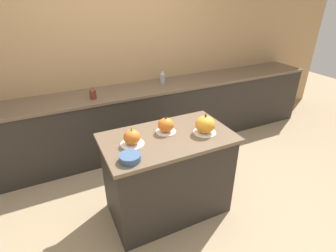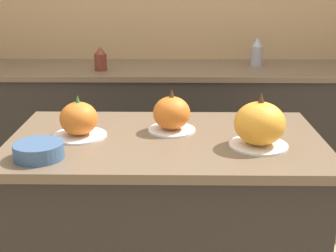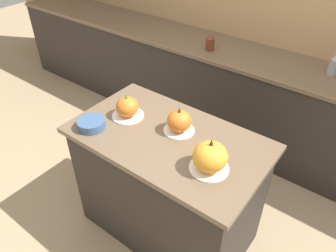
{
  "view_description": "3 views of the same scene",
  "coord_description": "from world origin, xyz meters",
  "views": [
    {
      "loc": [
        -0.91,
        -1.89,
        2.09
      ],
      "look_at": [
        -0.0,
        -0.01,
        1.0
      ],
      "focal_mm": 28.0,
      "sensor_mm": 36.0,
      "label": 1
    },
    {
      "loc": [
        0.03,
        -1.72,
        1.5
      ],
      "look_at": [
        0.01,
        0.01,
        0.93
      ],
      "focal_mm": 50.0,
      "sensor_mm": 36.0,
      "label": 2
    },
    {
      "loc": [
        0.94,
        -1.23,
        2.13
      ],
      "look_at": [
        0.01,
        -0.01,
        0.97
      ],
      "focal_mm": 35.0,
      "sensor_mm": 36.0,
      "label": 3
    }
  ],
  "objects": [
    {
      "name": "ground_plane",
      "position": [
        0.0,
        0.0,
        0.0
      ],
      "size": [
        12.0,
        12.0,
        0.0
      ],
      "primitive_type": "plane",
      "color": "tan"
    },
    {
      "name": "wall_back",
      "position": [
        0.0,
        1.63,
        1.25
      ],
      "size": [
        8.0,
        0.06,
        2.5
      ],
      "color": "tan",
      "rests_on": "ground_plane"
    },
    {
      "name": "kitchen_island",
      "position": [
        0.0,
        0.0,
        0.45
      ],
      "size": [
        1.22,
        0.71,
        0.89
      ],
      "color": "#2D2823",
      "rests_on": "ground_plane"
    },
    {
      "name": "back_counter",
      "position": [
        0.0,
        1.3,
        0.46
      ],
      "size": [
        6.0,
        0.6,
        0.91
      ],
      "color": "#2D2823",
      "rests_on": "ground_plane"
    },
    {
      "name": "pumpkin_cake_left",
      "position": [
        -0.34,
        0.01,
        0.95
      ],
      "size": [
        0.21,
        0.21,
        0.17
      ],
      "color": "white",
      "rests_on": "kitchen_island"
    },
    {
      "name": "pumpkin_cake_center",
      "position": [
        0.02,
        0.09,
        0.95
      ],
      "size": [
        0.19,
        0.19,
        0.18
      ],
      "color": "white",
      "rests_on": "kitchen_island"
    },
    {
      "name": "pumpkin_cake_right",
      "position": [
        0.34,
        -0.09,
        0.97
      ],
      "size": [
        0.22,
        0.22,
        0.21
      ],
      "color": "white",
      "rests_on": "kitchen_island"
    },
    {
      "name": "bottle_tall",
      "position": [
        0.57,
        1.36,
        1.0
      ],
      "size": [
        0.08,
        0.08,
        0.18
      ],
      "color": "#99999E",
      "rests_on": "back_counter"
    },
    {
      "name": "bottle_short",
      "position": [
        -0.43,
        1.19,
        0.98
      ],
      "size": [
        0.08,
        0.08,
        0.15
      ],
      "color": "maroon",
      "rests_on": "back_counter"
    },
    {
      "name": "mixing_bowl",
      "position": [
        -0.44,
        -0.22,
        0.91
      ],
      "size": [
        0.17,
        0.17,
        0.06
      ],
      "color": "#3D5B84",
      "rests_on": "kitchen_island"
    }
  ]
}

